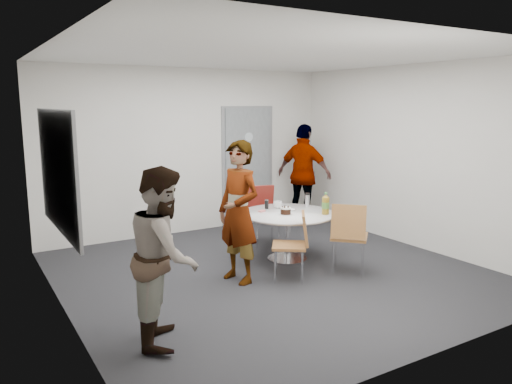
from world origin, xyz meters
TOP-DOWN VIEW (x-y plane):
  - floor at (0.00, 0.00)m, footprint 5.00×5.00m
  - ceiling at (0.00, 0.00)m, footprint 5.00×5.00m
  - wall_back at (0.00, 2.50)m, footprint 5.00×0.00m
  - wall_left at (-2.50, 0.00)m, footprint 0.00×5.00m
  - wall_right at (2.50, 0.00)m, footprint 0.00×5.00m
  - wall_front at (0.00, -2.50)m, footprint 5.00×0.00m
  - door at (1.10, 2.48)m, footprint 1.02×0.17m
  - whiteboard at (-2.46, 0.20)m, footprint 0.04×1.90m
  - table at (0.50, 0.33)m, footprint 1.27×1.27m
  - chair_near_left at (0.10, -0.37)m, footprint 0.58×0.57m
  - chair_near_right at (0.77, -0.57)m, footprint 0.64×0.64m
  - chair_far at (0.64, 1.23)m, footprint 0.52×0.55m
  - person_main at (-0.50, -0.04)m, footprint 0.54×0.70m
  - person_left at (-1.82, -1.04)m, footprint 0.88×0.96m
  - person_right at (1.95, 1.95)m, footprint 0.82×1.13m

SIDE VIEW (x-z plane):
  - floor at x=0.00m, z-range 0.00..0.00m
  - chair_near_left at x=0.10m, z-range 0.09..0.93m
  - chair_far at x=0.64m, z-range 0.10..0.98m
  - chair_near_right at x=0.77m, z-range 0.10..1.02m
  - table at x=0.50m, z-range 0.09..1.05m
  - person_left at x=-1.82m, z-range 0.00..1.59m
  - person_main at x=-0.50m, z-range 0.00..1.71m
  - person_right at x=1.95m, z-range 0.00..1.78m
  - door at x=1.10m, z-range -0.03..2.09m
  - wall_back at x=0.00m, z-range -1.15..3.85m
  - wall_left at x=-2.50m, z-range -1.15..3.85m
  - wall_right at x=2.50m, z-range -1.15..3.85m
  - wall_front at x=0.00m, z-range -1.15..3.85m
  - whiteboard at x=-2.46m, z-range 0.82..2.08m
  - ceiling at x=0.00m, z-range 2.70..2.70m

